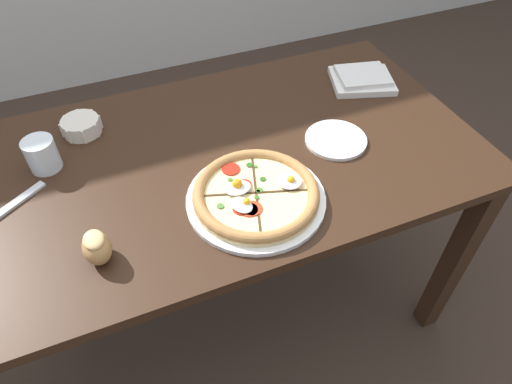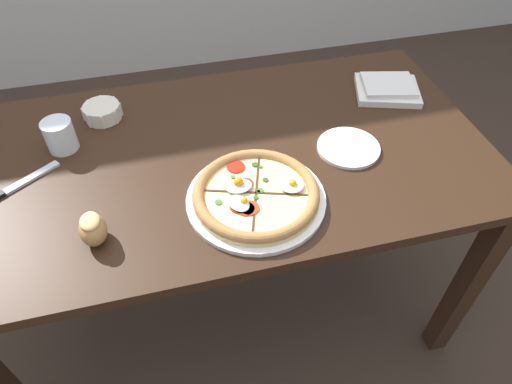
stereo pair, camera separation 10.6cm
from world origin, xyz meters
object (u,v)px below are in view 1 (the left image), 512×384
at_px(bread_piece_near, 97,247).
at_px(napkin_folded, 362,79).
at_px(water_glass, 43,156).
at_px(side_saucer, 336,140).
at_px(pizza, 256,195).
at_px(ramekin_bowl, 81,126).
at_px(dining_table, 218,184).

bearing_deg(bread_piece_near, napkin_folded, 22.96).
height_order(bread_piece_near, water_glass, water_glass).
bearing_deg(napkin_folded, side_saucer, -134.53).
bearing_deg(pizza, napkin_folded, 34.31).
height_order(ramekin_bowl, side_saucer, ramekin_bowl).
xyz_separation_m(napkin_folded, side_saucer, (-0.22, -0.22, -0.01)).
distance_m(ramekin_bowl, side_saucer, 0.70).
height_order(pizza, napkin_folded, pizza).
relative_size(napkin_folded, water_glass, 2.67).
relative_size(ramekin_bowl, water_glass, 1.31).
height_order(napkin_folded, water_glass, water_glass).
xyz_separation_m(pizza, ramekin_bowl, (-0.35, 0.42, 0.00)).
bearing_deg(ramekin_bowl, dining_table, -36.83).
height_order(pizza, ramekin_bowl, pizza).
height_order(napkin_folded, side_saucer, napkin_folded).
distance_m(water_glass, side_saucer, 0.76).
bearing_deg(dining_table, pizza, -79.50).
xyz_separation_m(ramekin_bowl, bread_piece_near, (-0.02, -0.45, 0.01)).
height_order(dining_table, napkin_folded, napkin_folded).
xyz_separation_m(bread_piece_near, side_saucer, (0.65, 0.15, -0.03)).
bearing_deg(ramekin_bowl, water_glass, -133.64).
relative_size(ramekin_bowl, napkin_folded, 0.49).
bearing_deg(napkin_folded, ramekin_bowl, 174.46).
bearing_deg(side_saucer, water_glass, 165.46).
bearing_deg(water_glass, side_saucer, -14.54).
height_order(dining_table, side_saucer, side_saucer).
bearing_deg(napkin_folded, water_glass, -178.32).
distance_m(bread_piece_near, side_saucer, 0.67).
bearing_deg(side_saucer, napkin_folded, 45.47).
xyz_separation_m(ramekin_bowl, side_saucer, (0.63, -0.30, -0.02)).
bearing_deg(bread_piece_near, pizza, 4.17).
distance_m(pizza, water_glass, 0.55).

